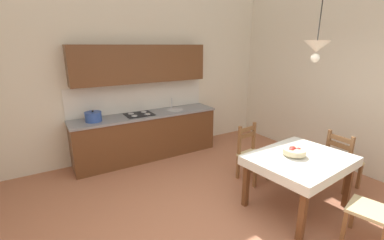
% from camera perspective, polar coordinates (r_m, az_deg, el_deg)
% --- Properties ---
extents(ground_plane, '(6.44, 6.56, 0.10)m').
position_cam_1_polar(ground_plane, '(3.49, 8.92, -24.02)').
color(ground_plane, '#AD6B4C').
extents(wall_back, '(6.44, 0.12, 4.19)m').
position_cam_1_polar(wall_back, '(5.34, -12.07, 14.73)').
color(wall_back, silver).
rests_on(wall_back, ground_plane).
extents(kitchen_cabinetry, '(2.85, 0.63, 2.20)m').
position_cam_1_polar(kitchen_cabinetry, '(5.20, -10.22, 0.97)').
color(kitchen_cabinetry, brown).
rests_on(kitchen_cabinetry, ground_plane).
extents(dining_table, '(1.40, 1.15, 0.75)m').
position_cam_1_polar(dining_table, '(3.85, 22.50, -9.11)').
color(dining_table, brown).
rests_on(dining_table, ground_plane).
extents(dining_chair_window_side, '(0.44, 0.44, 0.93)m').
position_cam_1_polar(dining_chair_window_side, '(4.73, 30.05, -7.87)').
color(dining_chair_window_side, '#D1BC89').
rests_on(dining_chair_window_side, ground_plane).
extents(dining_chair_camera_side, '(0.51, 0.51, 0.93)m').
position_cam_1_polar(dining_chair_camera_side, '(3.63, 35.21, -15.94)').
color(dining_chair_camera_side, '#D1BC89').
rests_on(dining_chair_camera_side, ground_plane).
extents(dining_chair_kitchen_side, '(0.47, 0.47, 0.93)m').
position_cam_1_polar(dining_chair_kitchen_side, '(4.48, 13.11, -7.31)').
color(dining_chair_kitchen_side, '#D1BC89').
rests_on(dining_chair_kitchen_side, ground_plane).
extents(fruit_bowl, '(0.30, 0.30, 0.12)m').
position_cam_1_polar(fruit_bowl, '(3.79, 21.50, -6.41)').
color(fruit_bowl, beige).
rests_on(fruit_bowl, dining_table).
extents(pendant_lamp, '(0.32, 0.32, 0.80)m').
position_cam_1_polar(pendant_lamp, '(3.64, 25.67, 14.19)').
color(pendant_lamp, black).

